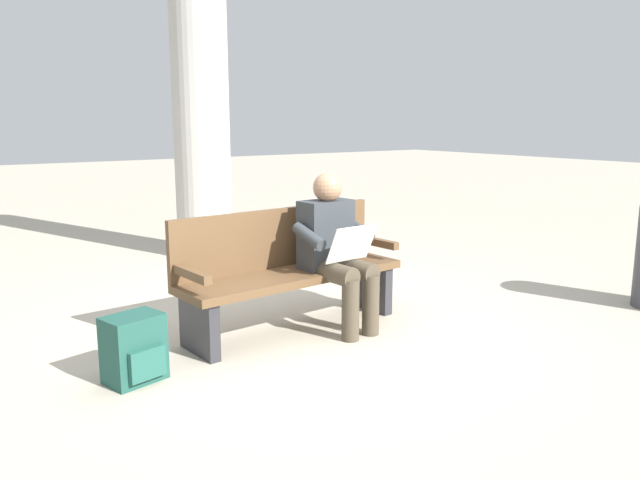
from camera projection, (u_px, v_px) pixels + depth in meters
name	position (u px, v px, depth m)	size (l,w,h in m)	color
ground_plane	(294.00, 329.00, 4.77)	(40.00, 40.00, 0.00)	#B7AD99
bench_near	(288.00, 269.00, 4.73)	(1.83, 0.62, 0.90)	brown
person_seated	(335.00, 247.00, 4.69)	(0.59, 0.60, 1.18)	#33383D
backpack	(134.00, 349.00, 3.79)	(0.38, 0.34, 0.42)	#1E4C42
support_pillar	(200.00, 97.00, 7.05)	(0.64, 0.64, 3.62)	#B2AFA8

